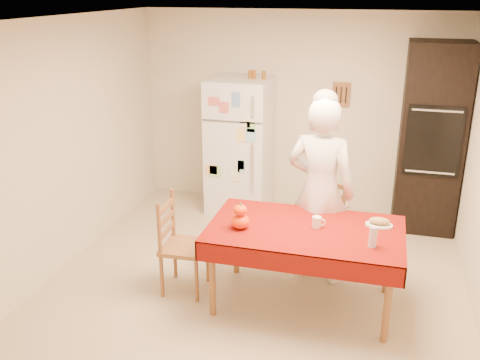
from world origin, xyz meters
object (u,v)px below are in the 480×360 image
at_px(chair_left, 178,241).
at_px(wine_glass, 373,237).
at_px(dining_table, 305,235).
at_px(pumpkin_lower, 240,221).
at_px(chair_far, 323,218).
at_px(bread_plate, 379,225).
at_px(refrigerator, 240,146).
at_px(coffee_mug, 317,222).
at_px(oven_cabinet, 431,139).
at_px(seated_woman, 320,191).

relative_size(chair_left, wine_glass, 5.40).
bearing_deg(dining_table, chair_left, -177.39).
xyz_separation_m(dining_table, pumpkin_lower, (-0.55, -0.15, 0.13)).
bearing_deg(chair_far, bread_plate, -36.78).
height_order(refrigerator, bread_plate, refrigerator).
xyz_separation_m(dining_table, coffee_mug, (0.09, 0.04, 0.12)).
bearing_deg(oven_cabinet, pumpkin_lower, -127.27).
relative_size(chair_left, pumpkin_lower, 5.68).
relative_size(dining_table, bread_plate, 7.08).
xyz_separation_m(chair_left, coffee_mug, (1.28, 0.10, 0.30)).
bearing_deg(dining_table, chair_far, 85.45).
relative_size(dining_table, pumpkin_lower, 10.16).
distance_m(refrigerator, pumpkin_lower, 2.24).
distance_m(dining_table, chair_far, 0.85).
bearing_deg(chair_far, refrigerator, 146.69).
height_order(chair_far, bread_plate, chair_far).
height_order(coffee_mug, pumpkin_lower, pumpkin_lower).
relative_size(dining_table, wine_glass, 9.66).
bearing_deg(coffee_mug, refrigerator, 122.17).
bearing_deg(seated_woman, refrigerator, -40.07).
distance_m(refrigerator, bread_plate, 2.53).
bearing_deg(pumpkin_lower, chair_far, 57.63).
bearing_deg(chair_left, dining_table, -89.23).
distance_m(chair_left, bread_plate, 1.85).
height_order(refrigerator, pumpkin_lower, refrigerator).
relative_size(refrigerator, chair_far, 1.79).
distance_m(chair_far, chair_left, 1.53).
bearing_deg(pumpkin_lower, refrigerator, 105.43).
bearing_deg(bread_plate, refrigerator, 134.51).
bearing_deg(oven_cabinet, refrigerator, -178.82).
relative_size(oven_cabinet, coffee_mug, 22.00).
relative_size(refrigerator, seated_woman, 0.93).
bearing_deg(bread_plate, chair_far, 132.17).
relative_size(dining_table, chair_far, 1.79).
distance_m(seated_woman, pumpkin_lower, 0.91).
height_order(pumpkin_lower, wine_glass, wine_glass).
bearing_deg(dining_table, refrigerator, 119.70).
distance_m(refrigerator, chair_far, 1.73).
distance_m(coffee_mug, pumpkin_lower, 0.67).
bearing_deg(seated_woman, bread_plate, 162.74).
bearing_deg(coffee_mug, chair_left, -175.62).
relative_size(seated_woman, bread_plate, 7.65).
relative_size(coffee_mug, bread_plate, 0.42).
xyz_separation_m(oven_cabinet, pumpkin_lower, (-1.68, -2.21, -0.28)).
bearing_deg(wine_glass, bread_plate, 84.09).
xyz_separation_m(chair_far, coffee_mug, (0.02, -0.78, 0.30)).
height_order(oven_cabinet, dining_table, oven_cabinet).
xyz_separation_m(dining_table, seated_woman, (0.06, 0.52, 0.23)).
xyz_separation_m(pumpkin_lower, bread_plate, (1.17, 0.36, -0.05)).
height_order(oven_cabinet, coffee_mug, oven_cabinet).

